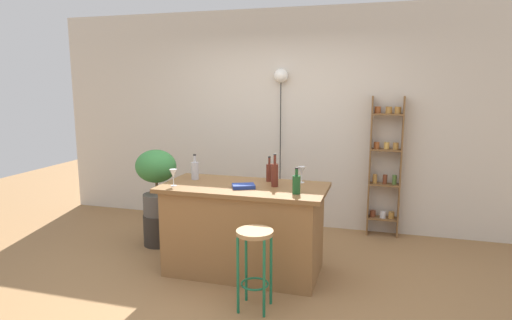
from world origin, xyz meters
TOP-DOWN VIEW (x-y plane):
  - ground at (0.00, 0.00)m, footprint 12.00×12.00m
  - back_wall at (0.00, 1.95)m, footprint 6.40×0.10m
  - kitchen_counter at (0.00, 0.30)m, footprint 1.60×0.79m
  - bar_stool at (0.31, -0.38)m, footprint 0.31×0.31m
  - spice_shelf at (1.32, 1.80)m, footprint 0.38×0.17m
  - plant_stool at (-1.19, 0.72)m, footprint 0.34×0.34m
  - potted_plant at (-1.19, 0.72)m, footprint 0.47×0.42m
  - bottle_soda_blue at (-0.57, 0.42)m, footprint 0.08×0.08m
  - bottle_olive_oil at (0.55, 0.13)m, footprint 0.07×0.07m
  - bottle_spirits_clear at (0.19, 0.55)m, footprint 0.06×0.06m
  - bottle_wine_red at (0.30, 0.34)m, footprint 0.07×0.07m
  - wine_glass_left at (0.52, 0.58)m, footprint 0.07×0.07m
  - wine_glass_center at (-0.65, 0.09)m, footprint 0.07×0.07m
  - cookbook at (0.03, 0.20)m, footprint 0.25×0.22m
  - pendant_globe_light at (0.00, 1.84)m, footprint 0.18×0.18m

SIDE VIEW (x-z plane):
  - ground at x=0.00m, z-range 0.00..0.00m
  - plant_stool at x=-1.19m, z-range 0.00..0.36m
  - kitchen_counter at x=0.00m, z-range 0.00..0.89m
  - bar_stool at x=0.31m, z-range 0.16..0.84m
  - potted_plant at x=-1.19m, z-range 0.44..1.20m
  - spice_shelf at x=1.32m, z-range 0.02..1.73m
  - cookbook at x=0.03m, z-range 0.88..0.92m
  - bottle_olive_oil at x=0.55m, z-range 0.85..1.09m
  - bottle_spirits_clear at x=0.19m, z-range 0.85..1.11m
  - bottle_soda_blue at x=-0.57m, z-range 0.85..1.11m
  - wine_glass_left at x=0.52m, z-range 0.92..1.08m
  - wine_glass_center at x=-0.65m, z-range 0.92..1.08m
  - bottle_wine_red at x=0.30m, z-range 0.84..1.16m
  - back_wall at x=0.00m, z-range 0.00..2.80m
  - pendant_globe_light at x=0.00m, z-range 0.89..2.94m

